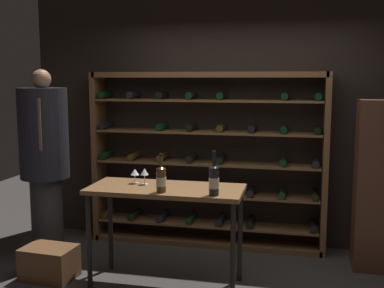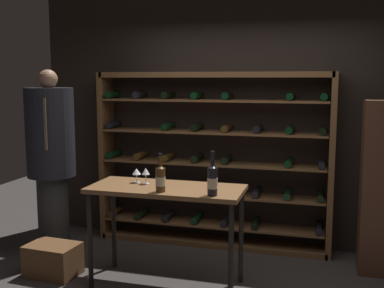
{
  "view_description": "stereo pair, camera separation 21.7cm",
  "coord_description": "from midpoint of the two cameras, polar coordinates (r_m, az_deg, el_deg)",
  "views": [
    {
      "loc": [
        0.64,
        -3.66,
        1.87
      ],
      "look_at": [
        -0.24,
        0.29,
        1.31
      ],
      "focal_mm": 44.12,
      "sensor_mm": 36.0,
      "label": 1
    },
    {
      "loc": [
        0.85,
        -3.61,
        1.87
      ],
      "look_at": [
        -0.24,
        0.29,
        1.31
      ],
      "focal_mm": 44.12,
      "sensor_mm": 36.0,
      "label": 2
    }
  ],
  "objects": [
    {
      "name": "back_wall",
      "position": [
        5.35,
        7.59,
        2.92
      ],
      "size": [
        4.84,
        0.1,
        2.83
      ],
      "primitive_type": "cube",
      "color": "black",
      "rests_on": "ground"
    },
    {
      "name": "wine_crate",
      "position": [
        4.81,
        -15.2,
        -13.36
      ],
      "size": [
        0.5,
        0.37,
        0.31
      ],
      "primitive_type": "cube",
      "rotation": [
        0.0,
        0.0,
        -0.07
      ],
      "color": "brown",
      "rests_on": "ground"
    },
    {
      "name": "wine_bottle_red_label",
      "position": [
        4.02,
        -2.29,
        -4.16
      ],
      "size": [
        0.09,
        0.09,
        0.33
      ],
      "color": "#4C3314",
      "rests_on": "tasting_table"
    },
    {
      "name": "wine_glass_stemmed_center",
      "position": [
        4.32,
        -4.18,
        -3.42
      ],
      "size": [
        0.07,
        0.07,
        0.15
      ],
      "color": "silver",
      "rests_on": "tasting_table"
    },
    {
      "name": "wine_rack",
      "position": [
        5.27,
        3.52,
        -2.05
      ],
      "size": [
        2.62,
        0.32,
        1.95
      ],
      "color": "brown",
      "rests_on": "ground"
    },
    {
      "name": "person_guest_plum_blouse",
      "position": [
        5.14,
        -15.53,
        -1.2
      ],
      "size": [
        0.5,
        0.5,
        1.97
      ],
      "rotation": [
        0.0,
        0.0,
        -0.38
      ],
      "color": "#2A2A2A",
      "rests_on": "ground"
    },
    {
      "name": "wine_bottle_green_slim",
      "position": [
        3.89,
        4.08,
        -4.36
      ],
      "size": [
        0.09,
        0.09,
        0.37
      ],
      "color": "black",
      "rests_on": "tasting_table"
    },
    {
      "name": "tasting_table",
      "position": [
        4.24,
        -1.65,
        -6.51
      ],
      "size": [
        1.38,
        0.59,
        0.92
      ],
      "color": "brown",
      "rests_on": "ground"
    },
    {
      "name": "wine_glass_stemmed_left",
      "position": [
        4.38,
        -5.32,
        -3.42
      ],
      "size": [
        0.08,
        0.08,
        0.13
      ],
      "color": "silver",
      "rests_on": "tasting_table"
    }
  ]
}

